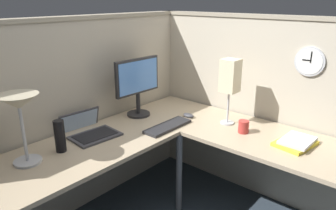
# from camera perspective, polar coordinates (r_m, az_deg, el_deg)

# --- Properties ---
(cubicle_wall_back) EXTENTS (2.57, 0.12, 1.58)m
(cubicle_wall_back) POSITION_cam_1_polar(r_m,az_deg,el_deg) (2.64, -17.43, -2.48)
(cubicle_wall_back) COLOR #B7AD99
(cubicle_wall_back) RESTS_ON ground
(cubicle_wall_right) EXTENTS (0.12, 2.37, 1.58)m
(cubicle_wall_right) POSITION_cam_1_polar(r_m,az_deg,el_deg) (2.84, 17.96, -1.03)
(cubicle_wall_right) COLOR #B7AD99
(cubicle_wall_right) RESTS_ON ground
(desk) EXTENTS (2.35, 2.15, 0.73)m
(desk) POSITION_cam_1_polar(r_m,az_deg,el_deg) (2.20, 1.28, -10.66)
(desk) COLOR tan
(desk) RESTS_ON ground
(monitor) EXTENTS (0.46, 0.20, 0.50)m
(monitor) POSITION_cam_1_polar(r_m,az_deg,el_deg) (2.71, -5.44, 4.00)
(monitor) COLOR #232326
(monitor) RESTS_ON desk
(laptop) EXTENTS (0.37, 0.41, 0.22)m
(laptop) POSITION_cam_1_polar(r_m,az_deg,el_deg) (2.49, -14.12, -4.41)
(laptop) COLOR #38383D
(laptop) RESTS_ON desk
(keyboard) EXTENTS (0.43, 0.14, 0.02)m
(keyboard) POSITION_cam_1_polar(r_m,az_deg,el_deg) (2.52, -0.02, -3.84)
(keyboard) COLOR #232326
(keyboard) RESTS_ON desk
(computer_mouse) EXTENTS (0.06, 0.10, 0.03)m
(computer_mouse) POSITION_cam_1_polar(r_m,az_deg,el_deg) (2.74, 3.69, -1.87)
(computer_mouse) COLOR #38383D
(computer_mouse) RESTS_ON desk
(desk_lamp_dome) EXTENTS (0.24, 0.24, 0.44)m
(desk_lamp_dome) POSITION_cam_1_polar(r_m,az_deg,el_deg) (2.07, -25.08, -0.43)
(desk_lamp_dome) COLOR #B7BABF
(desk_lamp_dome) RESTS_ON desk
(thermos_flask) EXTENTS (0.07, 0.07, 0.22)m
(thermos_flask) POSITION_cam_1_polar(r_m,az_deg,el_deg) (2.23, -18.80, -5.29)
(thermos_flask) COLOR black
(thermos_flask) RESTS_ON desk
(book_stack) EXTENTS (0.31, 0.25, 0.04)m
(book_stack) POSITION_cam_1_polar(r_m,az_deg,el_deg) (2.41, 21.94, -6.20)
(book_stack) COLOR yellow
(book_stack) RESTS_ON desk
(desk_lamp_paper) EXTENTS (0.13, 0.13, 0.53)m
(desk_lamp_paper) POSITION_cam_1_polar(r_m,az_deg,el_deg) (2.54, 11.04, 4.82)
(desk_lamp_paper) COLOR #B7BABF
(desk_lamp_paper) RESTS_ON desk
(coffee_mug) EXTENTS (0.08, 0.08, 0.10)m
(coffee_mug) POSITION_cam_1_polar(r_m,az_deg,el_deg) (2.49, 13.37, -3.80)
(coffee_mug) COLOR #B2332D
(coffee_mug) RESTS_ON desk
(wall_clock) EXTENTS (0.04, 0.22, 0.22)m
(wall_clock) POSITION_cam_1_polar(r_m,az_deg,el_deg) (2.59, 24.06, 7.13)
(wall_clock) COLOR #B7BABF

